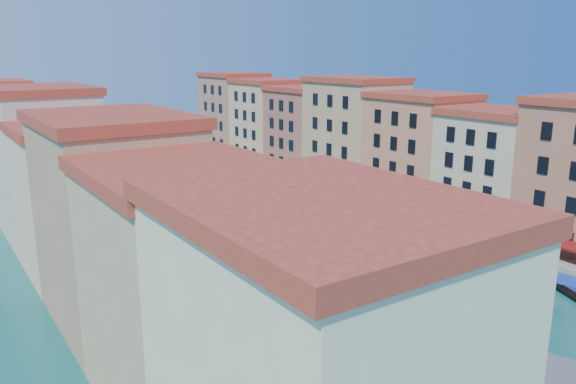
{
  "coord_description": "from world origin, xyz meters",
  "views": [
    {
      "loc": [
        -40.94,
        -11.55,
        25.18
      ],
      "look_at": [
        -0.81,
        48.11,
        7.48
      ],
      "focal_mm": 35.0,
      "sensor_mm": 36.0,
      "label": 1
    }
  ],
  "objects_px": {
    "gondola_fore": "(317,267)",
    "blue_dock": "(565,281)",
    "vaporetto_near": "(488,373)",
    "gondola_right": "(560,286)",
    "vaporetto_far": "(149,198)"
  },
  "relations": [
    {
      "from": "vaporetto_near",
      "to": "vaporetto_far",
      "type": "xyz_separation_m",
      "value": [
        -2.11,
        66.69,
        -0.16
      ]
    },
    {
      "from": "vaporetto_near",
      "to": "vaporetto_far",
      "type": "height_order",
      "value": "vaporetto_near"
    },
    {
      "from": "gondola_fore",
      "to": "blue_dock",
      "type": "xyz_separation_m",
      "value": [
        20.84,
        -18.91,
        -0.14
      ]
    },
    {
      "from": "blue_dock",
      "to": "vaporetto_far",
      "type": "bearing_deg",
      "value": 101.75
    },
    {
      "from": "gondola_fore",
      "to": "gondola_right",
      "type": "height_order",
      "value": "gondola_right"
    },
    {
      "from": "vaporetto_far",
      "to": "gondola_fore",
      "type": "relative_size",
      "value": 1.9
    },
    {
      "from": "vaporetto_far",
      "to": "gondola_right",
      "type": "relative_size",
      "value": 1.87
    },
    {
      "from": "vaporetto_near",
      "to": "blue_dock",
      "type": "bearing_deg",
      "value": -0.75
    },
    {
      "from": "gondola_right",
      "to": "gondola_fore",
      "type": "bearing_deg",
      "value": 156.93
    },
    {
      "from": "vaporetto_near",
      "to": "gondola_right",
      "type": "distance_m",
      "value": 24.04
    },
    {
      "from": "gondola_fore",
      "to": "blue_dock",
      "type": "bearing_deg",
      "value": -48.05
    },
    {
      "from": "vaporetto_near",
      "to": "gondola_fore",
      "type": "height_order",
      "value": "vaporetto_near"
    },
    {
      "from": "vaporetto_near",
      "to": "blue_dock",
      "type": "distance_m",
      "value": 26.25
    },
    {
      "from": "vaporetto_far",
      "to": "gondola_right",
      "type": "height_order",
      "value": "vaporetto_far"
    },
    {
      "from": "vaporetto_far",
      "to": "blue_dock",
      "type": "distance_m",
      "value": 64.34
    }
  ]
}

